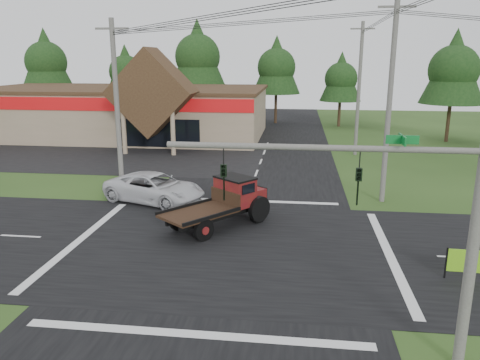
# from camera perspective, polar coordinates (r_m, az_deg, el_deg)

# --- Properties ---
(ground) EXTENTS (120.00, 120.00, 0.00)m
(ground) POSITION_cam_1_polar(r_m,az_deg,el_deg) (21.24, -1.37, -8.13)
(ground) COLOR #274117
(ground) RESTS_ON ground
(road_ns) EXTENTS (12.00, 120.00, 0.02)m
(road_ns) POSITION_cam_1_polar(r_m,az_deg,el_deg) (21.24, -1.37, -8.11)
(road_ns) COLOR black
(road_ns) RESTS_ON ground
(road_ew) EXTENTS (120.00, 12.00, 0.02)m
(road_ew) POSITION_cam_1_polar(r_m,az_deg,el_deg) (21.24, -1.37, -8.10)
(road_ew) COLOR black
(road_ew) RESTS_ON ground
(parking_apron) EXTENTS (28.00, 14.00, 0.02)m
(parking_apron) POSITION_cam_1_polar(r_m,az_deg,el_deg) (42.73, -16.42, 2.93)
(parking_apron) COLOR black
(parking_apron) RESTS_ON ground
(cvs_building) EXTENTS (30.40, 18.20, 9.19)m
(cvs_building) POSITION_cam_1_polar(r_m,az_deg,el_deg) (52.65, -13.84, 8.25)
(cvs_building) COLOR gray
(cvs_building) RESTS_ON ground
(traffic_signal_mast) EXTENTS (8.12, 0.24, 7.00)m
(traffic_signal_mast) POSITION_cam_1_polar(r_m,az_deg,el_deg) (12.80, 19.90, -3.46)
(traffic_signal_mast) COLOR #595651
(traffic_signal_mast) RESTS_ON ground
(utility_pole_nw) EXTENTS (2.00, 0.30, 10.50)m
(utility_pole_nw) POSITION_cam_1_polar(r_m,az_deg,el_deg) (29.61, -14.77, 8.65)
(utility_pole_nw) COLOR #595651
(utility_pole_nw) RESTS_ON ground
(utility_pole_ne) EXTENTS (2.00, 0.30, 11.50)m
(utility_pole_ne) POSITION_cam_1_polar(r_m,az_deg,el_deg) (27.95, 17.76, 9.15)
(utility_pole_ne) COLOR #595651
(utility_pole_ne) RESTS_ON ground
(utility_pole_n) EXTENTS (2.00, 0.30, 11.20)m
(utility_pole_n) POSITION_cam_1_polar(r_m,az_deg,el_deg) (41.77, 14.30, 10.76)
(utility_pole_n) COLOR #595651
(utility_pole_n) RESTS_ON ground
(tree_row_a) EXTENTS (6.72, 6.72, 12.12)m
(tree_row_a) POSITION_cam_1_polar(r_m,az_deg,el_deg) (67.89, -22.59, 13.37)
(tree_row_a) COLOR #332316
(tree_row_a) RESTS_ON ground
(tree_row_b) EXTENTS (5.60, 5.60, 10.10)m
(tree_row_b) POSITION_cam_1_polar(r_m,az_deg,el_deg) (65.53, -13.76, 12.86)
(tree_row_b) COLOR #332316
(tree_row_b) RESTS_ON ground
(tree_row_c) EXTENTS (7.28, 7.28, 13.13)m
(tree_row_c) POSITION_cam_1_polar(r_m,az_deg,el_deg) (61.75, -5.19, 15.00)
(tree_row_c) COLOR #332316
(tree_row_c) RESTS_ON ground
(tree_row_d) EXTENTS (6.16, 6.16, 11.11)m
(tree_row_d) POSITION_cam_1_polar(r_m,az_deg,el_deg) (61.46, 4.47, 13.76)
(tree_row_d) COLOR #332316
(tree_row_d) RESTS_ON ground
(tree_row_e) EXTENTS (5.04, 5.04, 9.09)m
(tree_row_e) POSITION_cam_1_polar(r_m,az_deg,el_deg) (59.64, 12.23, 12.17)
(tree_row_e) COLOR #332316
(tree_row_e) RESTS_ON ground
(tree_side_ne) EXTENTS (6.16, 6.16, 11.11)m
(tree_side_ne) POSITION_cam_1_polar(r_m,az_deg,el_deg) (51.64, 24.65, 12.38)
(tree_side_ne) COLOR #332316
(tree_side_ne) RESTS_ON ground
(antique_flatbed_truck) EXTENTS (5.43, 5.92, 2.44)m
(antique_flatbed_truck) POSITION_cam_1_polar(r_m,az_deg,el_deg) (23.25, -2.72, -2.91)
(antique_flatbed_truck) COLOR maroon
(antique_flatbed_truck) RESTS_ON ground
(white_pickup) EXTENTS (6.67, 4.71, 1.69)m
(white_pickup) POSITION_cam_1_polar(r_m,az_deg,el_deg) (27.90, -10.36, -0.95)
(white_pickup) COLOR silver
(white_pickup) RESTS_ON ground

